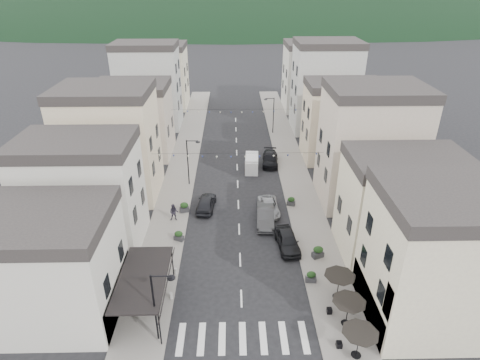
{
  "coord_description": "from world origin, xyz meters",
  "views": [
    {
      "loc": [
        -0.61,
        -18.64,
        23.66
      ],
      "look_at": [
        0.18,
        20.37,
        3.5
      ],
      "focal_mm": 30.0,
      "sensor_mm": 36.0,
      "label": 1
    }
  ],
  "objects_px": {
    "parked_car_b": "(265,216)",
    "parked_car_c": "(269,207)",
    "parked_car_a": "(287,241)",
    "delivery_van": "(252,163)",
    "pedestrian_b": "(174,212)",
    "parked_car_e": "(206,203)",
    "pedestrian_a": "(153,268)",
    "parked_car_d": "(270,159)"
  },
  "relations": [
    {
      "from": "parked_car_a",
      "to": "parked_car_d",
      "type": "bearing_deg",
      "value": 84.07
    },
    {
      "from": "delivery_van",
      "to": "pedestrian_b",
      "type": "height_order",
      "value": "delivery_van"
    },
    {
      "from": "parked_car_c",
      "to": "delivery_van",
      "type": "relative_size",
      "value": 1.07
    },
    {
      "from": "delivery_van",
      "to": "pedestrian_a",
      "type": "distance_m",
      "value": 23.54
    },
    {
      "from": "parked_car_b",
      "to": "pedestrian_b",
      "type": "relative_size",
      "value": 2.62
    },
    {
      "from": "parked_car_e",
      "to": "pedestrian_b",
      "type": "bearing_deg",
      "value": 42.59
    },
    {
      "from": "parked_car_a",
      "to": "pedestrian_a",
      "type": "xyz_separation_m",
      "value": [
        -12.19,
        -4.09,
        0.28
      ]
    },
    {
      "from": "parked_car_d",
      "to": "pedestrian_a",
      "type": "xyz_separation_m",
      "value": [
        -12.19,
        -23.28,
        0.33
      ]
    },
    {
      "from": "parked_car_c",
      "to": "pedestrian_b",
      "type": "xyz_separation_m",
      "value": [
        -10.23,
        -1.66,
        0.43
      ]
    },
    {
      "from": "parked_car_b",
      "to": "parked_car_e",
      "type": "relative_size",
      "value": 1.09
    },
    {
      "from": "delivery_van",
      "to": "pedestrian_b",
      "type": "bearing_deg",
      "value": -121.73
    },
    {
      "from": "parked_car_e",
      "to": "delivery_van",
      "type": "xyz_separation_m",
      "value": [
        5.58,
        10.12,
        0.22
      ]
    },
    {
      "from": "parked_car_b",
      "to": "parked_car_d",
      "type": "distance_m",
      "value": 14.94
    },
    {
      "from": "pedestrian_a",
      "to": "parked_car_a",
      "type": "bearing_deg",
      "value": 30.51
    },
    {
      "from": "parked_car_e",
      "to": "parked_car_b",
      "type": "bearing_deg",
      "value": 161.41
    },
    {
      "from": "parked_car_c",
      "to": "pedestrian_b",
      "type": "relative_size",
      "value": 2.45
    },
    {
      "from": "parked_car_e",
      "to": "delivery_van",
      "type": "distance_m",
      "value": 11.56
    },
    {
      "from": "parked_car_a",
      "to": "parked_car_d",
      "type": "relative_size",
      "value": 0.91
    },
    {
      "from": "parked_car_e",
      "to": "pedestrian_a",
      "type": "relative_size",
      "value": 2.39
    },
    {
      "from": "parked_car_b",
      "to": "parked_car_e",
      "type": "xyz_separation_m",
      "value": [
        -6.43,
        2.96,
        -0.04
      ]
    },
    {
      "from": "parked_car_b",
      "to": "pedestrian_b",
      "type": "bearing_deg",
      "value": -179.67
    },
    {
      "from": "parked_car_a",
      "to": "parked_car_d",
      "type": "height_order",
      "value": "parked_car_a"
    },
    {
      "from": "parked_car_d",
      "to": "pedestrian_b",
      "type": "height_order",
      "value": "pedestrian_b"
    },
    {
      "from": "parked_car_c",
      "to": "parked_car_d",
      "type": "distance_m",
      "value": 12.7
    },
    {
      "from": "parked_car_c",
      "to": "parked_car_e",
      "type": "distance_m",
      "value": 7.0
    },
    {
      "from": "parked_car_b",
      "to": "parked_car_c",
      "type": "relative_size",
      "value": 1.07
    },
    {
      "from": "delivery_van",
      "to": "pedestrian_a",
      "type": "bearing_deg",
      "value": -110.4
    },
    {
      "from": "parked_car_b",
      "to": "parked_car_a",
      "type": "bearing_deg",
      "value": -64.01
    },
    {
      "from": "parked_car_a",
      "to": "parked_car_e",
      "type": "distance_m",
      "value": 11.01
    },
    {
      "from": "parked_car_a",
      "to": "pedestrian_b",
      "type": "bearing_deg",
      "value": 151.03
    },
    {
      "from": "parked_car_a",
      "to": "delivery_van",
      "type": "bearing_deg",
      "value": 92.71
    },
    {
      "from": "parked_car_e",
      "to": "pedestrian_b",
      "type": "height_order",
      "value": "pedestrian_b"
    },
    {
      "from": "parked_car_a",
      "to": "parked_car_b",
      "type": "distance_m",
      "value": 4.71
    },
    {
      "from": "parked_car_c",
      "to": "pedestrian_a",
      "type": "distance_m",
      "value": 15.25
    },
    {
      "from": "parked_car_d",
      "to": "pedestrian_a",
      "type": "height_order",
      "value": "pedestrian_a"
    },
    {
      "from": "parked_car_a",
      "to": "parked_car_e",
      "type": "xyz_separation_m",
      "value": [
        -8.23,
        7.31,
        -0.02
      ]
    },
    {
      "from": "parked_car_a",
      "to": "parked_car_e",
      "type": "bearing_deg",
      "value": 132.45
    },
    {
      "from": "parked_car_a",
      "to": "parked_car_b",
      "type": "xyz_separation_m",
      "value": [
        -1.8,
        4.35,
        0.02
      ]
    },
    {
      "from": "parked_car_b",
      "to": "pedestrian_b",
      "type": "xyz_separation_m",
      "value": [
        -9.7,
        0.54,
        0.25
      ]
    },
    {
      "from": "parked_car_d",
      "to": "parked_car_e",
      "type": "height_order",
      "value": "parked_car_e"
    },
    {
      "from": "parked_car_c",
      "to": "delivery_van",
      "type": "height_order",
      "value": "delivery_van"
    },
    {
      "from": "parked_car_a",
      "to": "delivery_van",
      "type": "height_order",
      "value": "delivery_van"
    }
  ]
}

